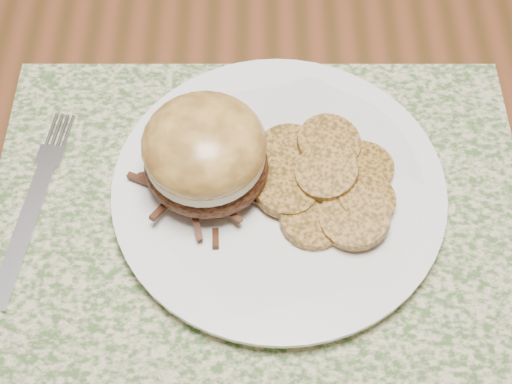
% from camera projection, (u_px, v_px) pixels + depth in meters
% --- Properties ---
extents(ground, '(3.50, 3.50, 0.00)m').
position_uv_depth(ground, '(103.00, 295.00, 1.37)').
color(ground, brown).
rests_on(ground, ground).
extents(placemat, '(0.45, 0.33, 0.00)m').
position_uv_depth(placemat, '(259.00, 215.00, 0.59)').
color(placemat, '#426232').
rests_on(placemat, dining_table).
extents(dinner_plate, '(0.26, 0.26, 0.02)m').
position_uv_depth(dinner_plate, '(279.00, 190.00, 0.59)').
color(dinner_plate, white).
rests_on(dinner_plate, placemat).
extents(pork_sandwich, '(0.12, 0.12, 0.08)m').
position_uv_depth(pork_sandwich, '(205.00, 154.00, 0.56)').
color(pork_sandwich, black).
rests_on(pork_sandwich, dinner_plate).
extents(roasted_potatoes, '(0.14, 0.15, 0.03)m').
position_uv_depth(roasted_potatoes, '(327.00, 181.00, 0.58)').
color(roasted_potatoes, '#A46E30').
rests_on(roasted_potatoes, dinner_plate).
extents(fork, '(0.04, 0.19, 0.00)m').
position_uv_depth(fork, '(34.00, 203.00, 0.59)').
color(fork, '#BBBBC2').
rests_on(fork, placemat).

